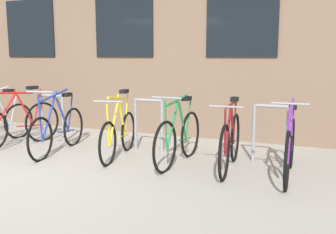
# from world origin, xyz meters

# --- Properties ---
(ground_plane) EXTENTS (42.00, 42.00, 0.00)m
(ground_plane) POSITION_xyz_m (0.00, 0.00, 0.00)
(ground_plane) COLOR #9E998E
(storefront_building) EXTENTS (28.00, 5.80, 5.00)m
(storefront_building) POSITION_xyz_m (-0.00, 6.08, 2.50)
(storefront_building) COLOR #7A604C
(storefront_building) RESTS_ON ground
(bike_rack) EXTENTS (6.54, 0.05, 0.89)m
(bike_rack) POSITION_xyz_m (0.14, 1.90, 0.53)
(bike_rack) COLOR gray
(bike_rack) RESTS_ON ground
(bicycle_yellow) EXTENTS (0.45, 1.61, 1.07)m
(bicycle_yellow) POSITION_xyz_m (0.88, 1.36, 0.38)
(bicycle_yellow) COLOR black
(bicycle_yellow) RESTS_ON ground
(bicycle_blue) EXTENTS (0.44, 1.76, 1.09)m
(bicycle_blue) POSITION_xyz_m (-0.21, 1.24, 0.39)
(bicycle_blue) COLOR black
(bicycle_blue) RESTS_ON ground
(bicycle_maroon) EXTENTS (0.44, 1.73, 1.01)m
(bicycle_maroon) POSITION_xyz_m (2.66, 1.37, 0.40)
(bicycle_maroon) COLOR black
(bicycle_maroon) RESTS_ON ground
(bicycle_purple) EXTENTS (0.44, 1.76, 1.07)m
(bicycle_purple) POSITION_xyz_m (3.48, 1.30, 0.40)
(bicycle_purple) COLOR black
(bicycle_purple) RESTS_ON ground
(bicycle_red) EXTENTS (0.53, 1.82, 1.07)m
(bicycle_red) POSITION_xyz_m (-1.15, 1.31, 0.41)
(bicycle_red) COLOR black
(bicycle_red) RESTS_ON ground
(bicycle_green) EXTENTS (0.44, 1.69, 1.06)m
(bicycle_green) POSITION_xyz_m (1.89, 1.36, 0.40)
(bicycle_green) COLOR black
(bicycle_green) RESTS_ON ground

